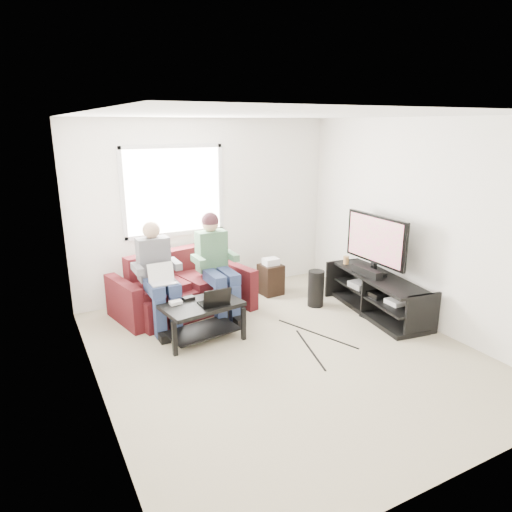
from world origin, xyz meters
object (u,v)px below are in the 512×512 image
object	(u,v)px
sofa	(182,290)
tv	(376,241)
coffee_table	(202,313)
end_table	(271,278)
tv_stand	(377,297)
subwoofer	(316,288)

from	to	relation	value
sofa	tv	xyz separation A→B (m)	(2.33, -1.21, 0.70)
coffee_table	end_table	xyz separation A→B (m)	(1.48, 0.94, -0.08)
sofa	end_table	world-z (taller)	sofa
tv	tv_stand	bearing A→B (deg)	-88.53
tv_stand	end_table	xyz separation A→B (m)	(-0.91, 1.33, 0.01)
tv	subwoofer	world-z (taller)	tv
sofa	tv_stand	world-z (taller)	sofa
sofa	end_table	size ratio (longest dim) A/B	3.39
subwoofer	sofa	bearing A→B (deg)	158.27
tv	end_table	xyz separation A→B (m)	(-0.91, 1.23, -0.75)
tv	subwoofer	xyz separation A→B (m)	(-0.58, 0.51, -0.74)
sofa	tv	world-z (taller)	tv
coffee_table	tv_stand	bearing A→B (deg)	-9.14
coffee_table	end_table	size ratio (longest dim) A/B	1.75
tv_stand	subwoofer	size ratio (longest dim) A/B	3.28
coffee_table	tv_stand	world-z (taller)	tv_stand
tv_stand	end_table	bearing A→B (deg)	124.49
tv	subwoofer	distance (m)	1.07
sofa	end_table	xyz separation A→B (m)	(1.42, 0.01, -0.05)
tv_stand	coffee_table	bearing A→B (deg)	170.86
sofa	subwoofer	distance (m)	1.89
sofa	subwoofer	xyz separation A→B (m)	(1.76, -0.70, -0.05)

